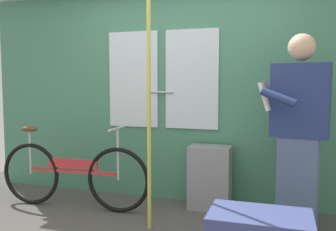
# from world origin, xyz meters

# --- Properties ---
(train_door_wall) EXTENTS (4.87, 0.28, 2.43)m
(train_door_wall) POSITION_xyz_m (-0.01, 1.14, 1.26)
(train_door_wall) COLOR #427F60
(train_door_wall) RESTS_ON ground_plane
(bicycle_near_door) EXTENTS (1.72, 0.44, 0.89)m
(bicycle_near_door) POSITION_xyz_m (-1.01, 0.50, 0.37)
(bicycle_near_door) COLOR black
(bicycle_near_door) RESTS_ON ground_plane
(passenger_reading_newspaper) EXTENTS (0.62, 0.56, 1.77)m
(passenger_reading_newspaper) POSITION_xyz_m (1.26, 0.55, 0.94)
(passenger_reading_newspaper) COLOR slate
(passenger_reading_newspaper) RESTS_ON ground_plane
(trash_bin_by_wall) EXTENTS (0.44, 0.28, 0.68)m
(trash_bin_by_wall) POSITION_xyz_m (0.40, 0.93, 0.34)
(trash_bin_by_wall) COLOR gray
(trash_bin_by_wall) RESTS_ON ground_plane
(handrail_pole) EXTENTS (0.04, 0.04, 2.39)m
(handrail_pole) POSITION_xyz_m (-0.03, 0.22, 1.19)
(handrail_pole) COLOR #C6C14C
(handrail_pole) RESTS_ON ground_plane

